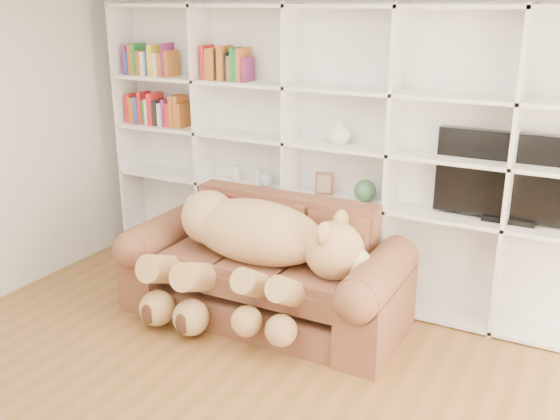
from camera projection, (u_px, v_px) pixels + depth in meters
The scene contains 12 objects.
wall_back at pixel (350, 136), 5.15m from camera, with size 5.00×0.02×2.70m, color silver.
bookshelf at pixel (316, 141), 5.16m from camera, with size 4.43×0.35×2.40m.
sofa at pixel (266, 275), 4.93m from camera, with size 2.20×0.95×0.93m.
teddy_bear at pixel (251, 247), 4.69m from camera, with size 1.66×0.91×0.96m.
throw_pillow at pixel (224, 220), 5.17m from camera, with size 0.42×0.14×0.42m, color #580F18.
tv at pixel (514, 179), 4.49m from camera, with size 1.12×0.18×0.66m.
picture_frame at pixel (324, 184), 5.17m from camera, with size 0.15×0.03×0.19m, color brown.
green_vase at pixel (365, 191), 5.01m from camera, with size 0.18×0.18×0.18m, color #316038.
figurine_tall at pixel (236, 174), 5.56m from camera, with size 0.08×0.08×0.15m, color silver.
figurine_short at pixel (258, 178), 5.47m from camera, with size 0.08×0.08×0.13m, color silver.
snow_globe at pixel (266, 179), 5.43m from camera, with size 0.12×0.12×0.12m, color silver.
shelf_vase at pixel (339, 132), 4.98m from camera, with size 0.19×0.19×0.20m, color white.
Camera 1 is at (1.87, -2.26, 2.40)m, focal length 40.00 mm.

